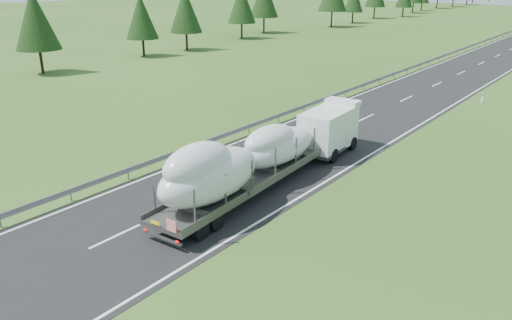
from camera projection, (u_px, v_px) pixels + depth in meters
The scene contains 2 objects.
ground at pixel (235, 180), 30.99m from camera, with size 400.00×400.00×0.00m, color #2D4F1A.
boat_truck at pixel (261, 154), 29.08m from camera, with size 3.57×18.91×4.30m.
Camera 1 is at (18.67, -21.65, 12.10)m, focal length 35.00 mm.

